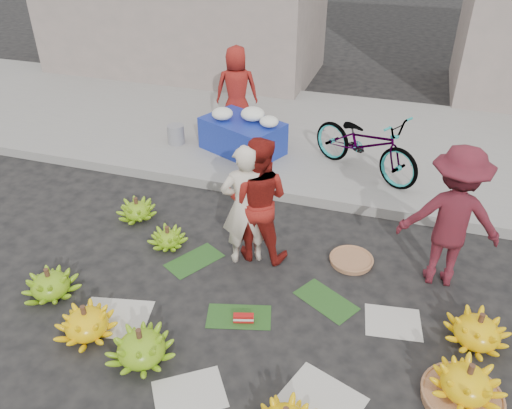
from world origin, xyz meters
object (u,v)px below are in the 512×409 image
(bicycle, at_px, (365,143))
(flower_table, at_px, (243,134))
(banana_bunch_4, at_px, (465,386))
(vendor_cream, at_px, (245,206))
(banana_bunch_0, at_px, (50,284))

(bicycle, bearing_deg, flower_table, 115.74)
(banana_bunch_4, distance_m, flower_table, 4.98)
(vendor_cream, height_order, bicycle, vendor_cream)
(bicycle, bearing_deg, vendor_cream, -173.77)
(banana_bunch_0, relative_size, banana_bunch_4, 0.88)
(vendor_cream, xyz_separation_m, bicycle, (1.04, 2.33, -0.14))
(banana_bunch_0, bearing_deg, bicycle, 51.69)
(banana_bunch_0, height_order, bicycle, bicycle)
(bicycle, bearing_deg, banana_bunch_4, -129.59)
(banana_bunch_0, relative_size, bicycle, 0.37)
(vendor_cream, relative_size, flower_table, 1.01)
(flower_table, xyz_separation_m, bicycle, (1.92, -0.15, 0.18))
(banana_bunch_0, xyz_separation_m, flower_table, (0.89, 3.71, 0.26))
(banana_bunch_0, bearing_deg, vendor_cream, 34.75)
(banana_bunch_0, height_order, vendor_cream, vendor_cream)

